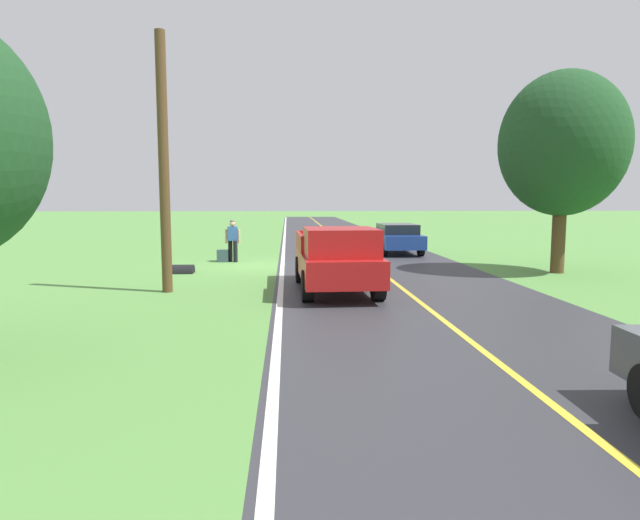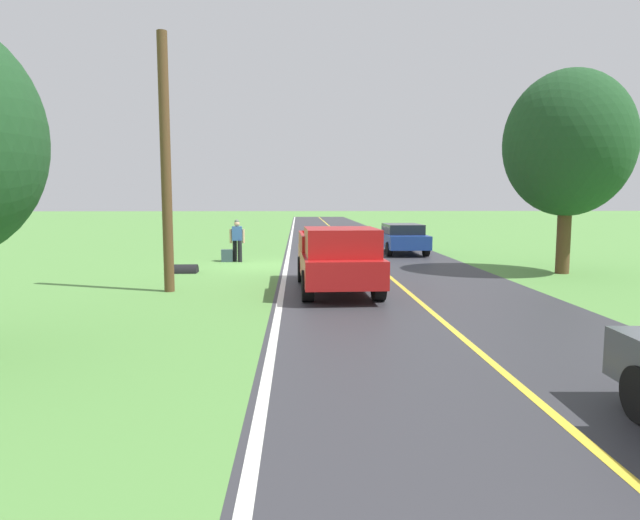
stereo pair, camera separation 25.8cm
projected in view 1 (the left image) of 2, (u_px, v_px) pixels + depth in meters
ground_plane at (257, 265)px, 21.32m from camera, size 200.00×200.00×0.00m
road_surface at (371, 265)px, 21.59m from camera, size 7.38×120.00×0.00m
lane_edge_line at (282, 265)px, 21.38m from camera, size 0.16×117.60×0.00m
lane_centre_line at (371, 264)px, 21.59m from camera, size 0.14×117.60×0.00m
hitchhiker_walking at (233, 238)px, 22.48m from camera, size 0.62×0.51×1.75m
suitcase_carried at (223, 256)px, 22.44m from camera, size 0.47×0.22×0.51m
pickup_truck_passing at (336, 257)px, 15.16m from camera, size 2.22×5.46×1.82m
tree_far_side_near at (563, 144)px, 18.72m from camera, size 4.29×4.29×6.93m
sedan_near_oncoming at (397, 238)px, 26.07m from camera, size 1.96×4.42×1.41m
utility_pole_roadside at (164, 164)px, 14.84m from camera, size 0.28×0.28×7.03m
drainage_culvert at (182, 273)px, 19.10m from camera, size 0.80×0.60×0.60m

